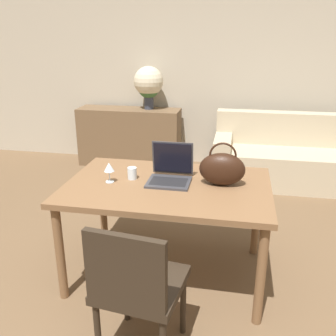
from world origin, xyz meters
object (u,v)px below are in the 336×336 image
object	(u,v)px
handbag	(222,169)
chair	(136,284)
couch	(288,160)
flower_vase	(149,84)
laptop	(171,171)
drinking_glass	(132,173)
wine_glass	(109,168)

from	to	relation	value
handbag	chair	bearing A→B (deg)	-113.70
couch	flower_vase	bearing A→B (deg)	169.68
flower_vase	laptop	bearing A→B (deg)	-72.78
handbag	flower_vase	bearing A→B (deg)	114.76
flower_vase	handbag	bearing A→B (deg)	-65.24
laptop	handbag	world-z (taller)	handbag
laptop	drinking_glass	size ratio (longest dim) A/B	3.48
drinking_glass	handbag	xyz separation A→B (m)	(0.64, 0.01, 0.08)
chair	wine_glass	distance (m)	0.93
drinking_glass	couch	bearing A→B (deg)	56.62
chair	laptop	world-z (taller)	laptop
handbag	flower_vase	size ratio (longest dim) A/B	0.57
laptop	flower_vase	size ratio (longest dim) A/B	0.54
couch	wine_glass	distance (m)	2.66
chair	laptop	size ratio (longest dim) A/B	2.85
wine_glass	laptop	bearing A→B (deg)	16.71
drinking_glass	handbag	size ratio (longest dim) A/B	0.27
flower_vase	couch	bearing A→B (deg)	-10.32
couch	handbag	xyz separation A→B (m)	(-0.71, -2.04, 0.56)
chair	couch	xyz separation A→B (m)	(1.09, 2.91, -0.20)
laptop	drinking_glass	xyz separation A→B (m)	(-0.28, -0.03, -0.03)
couch	drinking_glass	world-z (taller)	same
couch	wine_glass	world-z (taller)	wine_glass
couch	handbag	bearing A→B (deg)	-109.09
couch	handbag	world-z (taller)	handbag
chair	flower_vase	size ratio (longest dim) A/B	1.54
drinking_glass	wine_glass	size ratio (longest dim) A/B	0.59
chair	laptop	xyz separation A→B (m)	(0.02, 0.90, 0.31)
laptop	handbag	xyz separation A→B (m)	(0.37, -0.03, 0.05)
chair	drinking_glass	bearing A→B (deg)	114.12
chair	laptop	bearing A→B (deg)	96.24
flower_vase	wine_glass	bearing A→B (deg)	-82.86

